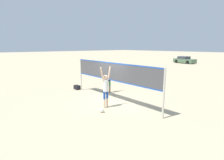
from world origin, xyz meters
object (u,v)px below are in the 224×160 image
object	(u,v)px
player_blocker	(109,77)
volleyball	(102,110)
player_spiker	(106,86)
parked_car_near	(184,60)
volleyball_net	(112,73)
gear_bag	(77,87)

from	to	relation	value
player_blocker	volleyball	distance (m)	4.01
player_spiker	parked_car_near	distance (m)	29.10
volleyball_net	volleyball	size ratio (longest dim) A/B	33.07
volleyball_net	parked_car_near	bearing A→B (deg)	108.28
volleyball_net	player_spiker	bearing A→B (deg)	-56.34
volleyball_net	volleyball	distance (m)	2.59
player_blocker	volleyball	xyz separation A→B (m)	(2.73, -2.76, -1.02)
player_blocker	volleyball	bearing A→B (deg)	44.67
player_spiker	gear_bag	distance (m)	4.85
volleyball	gear_bag	world-z (taller)	gear_bag
player_spiker	gear_bag	bearing A→B (deg)	79.22
player_spiker	volleyball	world-z (taller)	player_spiker
player_blocker	parked_car_near	xyz separation A→B (m)	(-7.15, 25.39, -0.52)
volleyball_net	player_blocker	bearing A→B (deg)	146.06
volleyball_net	player_blocker	xyz separation A→B (m)	(-1.59, 1.07, -0.57)
gear_bag	player_spiker	bearing A→B (deg)	-10.78
volleyball_net	gear_bag	size ratio (longest dim) A/B	13.47
volleyball	gear_bag	size ratio (longest dim) A/B	0.41
volleyball	parked_car_near	xyz separation A→B (m)	(-9.88, 28.15, 0.50)
gear_bag	parked_car_near	bearing A→B (deg)	100.19
volleyball	gear_bag	xyz separation A→B (m)	(-5.09, 1.52, 0.05)
volleyball_net	volleyball	world-z (taller)	volleyball_net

